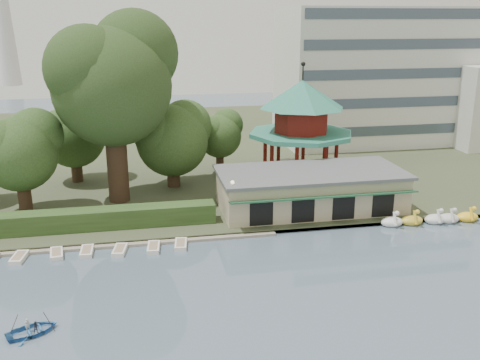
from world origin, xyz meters
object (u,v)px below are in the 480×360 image
object	(u,v)px
boathouse	(310,189)
pavilion	(301,120)
rowboat_with_passengers	(32,327)
big_tree	(113,76)
dock	(82,246)

from	to	relation	value
boathouse	pavilion	xyz separation A→B (m)	(2.00, 10.03, 5.11)
rowboat_with_passengers	pavilion	bearing A→B (deg)	46.93
boathouse	big_tree	xyz separation A→B (m)	(-18.84, 6.22, 10.95)
pavilion	rowboat_with_passengers	xyz separation A→B (m)	(-25.91, -27.72, -7.03)
pavilion	big_tree	xyz separation A→B (m)	(-20.84, -3.81, 5.83)
boathouse	rowboat_with_passengers	xyz separation A→B (m)	(-23.91, -17.69, -1.92)
big_tree	pavilion	bearing A→B (deg)	10.35
boathouse	big_tree	world-z (taller)	big_tree
dock	big_tree	distance (m)	17.46
boathouse	rowboat_with_passengers	distance (m)	29.80
boathouse	pavilion	distance (m)	11.43
big_tree	boathouse	bearing A→B (deg)	-18.27
pavilion	big_tree	distance (m)	21.97
rowboat_with_passengers	boathouse	bearing A→B (deg)	36.50
boathouse	dock	bearing A→B (deg)	-167.76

